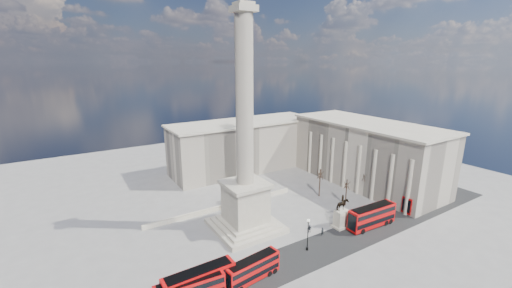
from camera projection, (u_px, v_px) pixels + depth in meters
The scene contains 18 objects.
ground at pixel (257, 238), 65.84m from camera, with size 180.00×180.00×0.00m, color gray.
asphalt_road at pixel (307, 254), 60.16m from camera, with size 120.00×9.00×0.01m, color #272727.
nelsons_column at pixel (245, 173), 66.68m from camera, with size 14.00×14.00×49.85m.
balustrade_wall at pixel (224, 207), 78.86m from camera, with size 40.00×0.60×1.10m, color beige.
building_east at pixel (366, 152), 94.61m from camera, with size 19.00×46.00×18.60m.
building_northeast at pixel (245, 145), 106.81m from camera, with size 51.00×17.00×16.60m.
red_bus_b at pixel (253, 269), 52.67m from camera, with size 10.28×3.49×4.09m.
red_bus_c at pixel (372, 216), 69.73m from camera, with size 12.31×3.39×4.94m.
red_bus_d at pixel (421, 201), 77.82m from camera, with size 11.14×3.02×4.48m.
red_bus_e at pixel (200, 282), 48.97m from camera, with size 11.59×2.87×4.69m.
victorian_lamp at pixel (308, 232), 60.60m from camera, with size 0.57×0.57×6.70m.
equestrian_statue at pixel (341, 216), 69.59m from camera, with size 3.70×2.77×7.78m.
bare_tree_near at pixel (347, 184), 79.36m from camera, with size 1.70×1.70×7.43m.
bare_tree_mid at pixel (365, 176), 85.17m from camera, with size 1.92×1.92×7.29m.
bare_tree_far at pixel (320, 174), 84.77m from camera, with size 2.01×2.01×8.20m.
pedestrian_walking at pixel (322, 232), 66.48m from camera, with size 0.68×0.45×1.87m, color black.
pedestrian_standing at pixel (382, 209), 76.53m from camera, with size 0.94×0.73×1.93m, color black.
pedestrian_crossing at pixel (310, 229), 67.73m from camera, with size 1.05×0.44×1.79m, color black.
Camera 1 is at (-31.15, -49.73, 35.81)m, focal length 22.00 mm.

